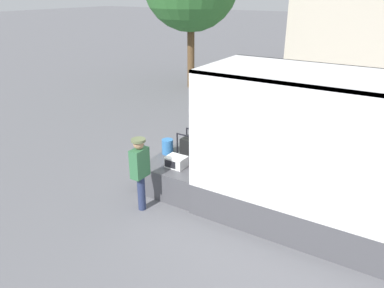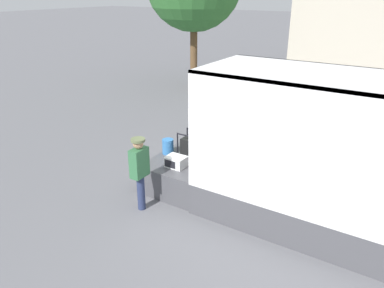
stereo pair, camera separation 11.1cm
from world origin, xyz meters
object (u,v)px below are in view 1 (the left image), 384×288
Objects in this scene: portable_generator at (193,146)px; orange_bucket at (168,147)px; worker_person at (140,167)px; microwave at (176,162)px.

orange_bucket is (-0.60, -0.31, -0.03)m from portable_generator.
worker_person is at bearing -97.52° from portable_generator.
orange_bucket is 0.22× the size of worker_person.
portable_generator is at bearing 26.99° from orange_bucket.
orange_bucket reaches higher than microwave.
worker_person is (0.36, -1.56, 0.15)m from orange_bucket.
microwave is at bearing 74.77° from worker_person.
worker_person is at bearing -105.23° from microwave.
worker_person is at bearing -77.11° from orange_bucket.
portable_generator is 1.89m from worker_person.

